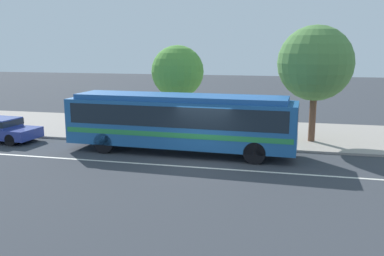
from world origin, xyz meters
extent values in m
plane|color=#35383F|center=(0.00, 0.00, 0.00)|extent=(120.00, 120.00, 0.00)
cube|color=#9D938A|center=(0.00, 6.88, 0.06)|extent=(60.00, 8.00, 0.12)
cube|color=silver|center=(0.00, -0.80, 0.00)|extent=(56.00, 0.16, 0.01)
cube|color=#205997|center=(-1.43, 1.53, 1.52)|extent=(11.21, 2.81, 2.19)
cube|color=#20559B|center=(-1.43, 1.53, 2.74)|extent=(10.31, 2.48, 0.24)
cube|color=#19232D|center=(-1.43, 1.53, 1.96)|extent=(10.55, 2.81, 0.96)
cube|color=#2A8C48|center=(-1.43, 1.53, 1.13)|extent=(10.99, 2.82, 0.24)
cube|color=#19232D|center=(4.08, 1.34, 1.96)|extent=(0.19, 2.14, 1.05)
cylinder|color=black|center=(2.39, 2.47, 0.50)|extent=(1.01, 0.31, 1.00)
cylinder|color=black|center=(2.31, 0.33, 0.50)|extent=(1.01, 0.31, 1.00)
cylinder|color=black|center=(-4.96, 2.72, 0.50)|extent=(1.01, 0.31, 1.00)
cylinder|color=black|center=(-5.03, 0.58, 0.50)|extent=(1.01, 0.31, 1.00)
cylinder|color=black|center=(-10.33, 2.42, 0.32)|extent=(0.66, 0.27, 0.64)
cylinder|color=black|center=(-10.46, 0.82, 0.32)|extent=(0.66, 0.27, 0.64)
cylinder|color=navy|center=(-3.86, 5.04, 0.54)|extent=(0.14, 0.14, 0.84)
cylinder|color=navy|center=(-3.88, 4.88, 0.54)|extent=(0.14, 0.14, 0.84)
cylinder|color=gold|center=(-3.87, 4.96, 1.26)|extent=(0.37, 0.37, 0.60)
sphere|color=#E0A665|center=(-3.87, 4.96, 1.66)|extent=(0.21, 0.21, 0.21)
cylinder|color=gray|center=(1.72, 3.49, 1.22)|extent=(0.08, 0.08, 2.21)
cube|color=yellow|center=(1.72, 3.49, 2.13)|extent=(0.05, 0.44, 0.56)
cylinder|color=brown|center=(-2.83, 6.24, 1.36)|extent=(0.32, 0.32, 2.49)
sphere|color=#52933A|center=(-2.83, 6.24, 3.69)|extent=(3.11, 3.11, 3.11)
cylinder|color=brown|center=(4.95, 5.19, 1.52)|extent=(0.36, 0.36, 2.79)
sphere|color=#518441|center=(4.95, 5.19, 4.29)|extent=(3.95, 3.95, 3.95)
camera|label=1|loc=(3.74, -17.69, 5.09)|focal=38.88mm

